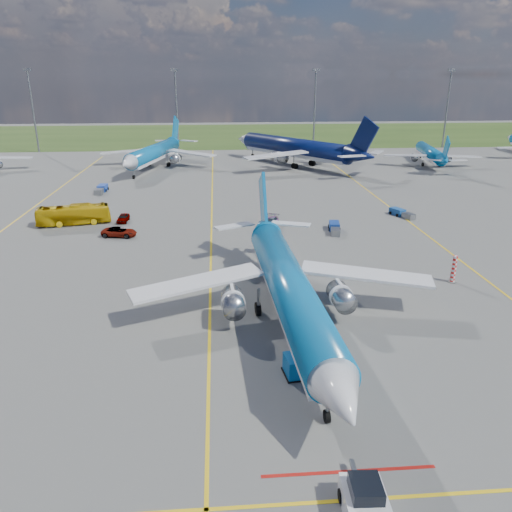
{
  "coord_description": "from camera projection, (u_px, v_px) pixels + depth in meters",
  "views": [
    {
      "loc": [
        1.02,
        -39.77,
        21.09
      ],
      "look_at": [
        4.69,
        6.91,
        4.0
      ],
      "focal_mm": 35.0,
      "sensor_mm": 36.0,
      "label": 1
    }
  ],
  "objects": [
    {
      "name": "ground",
      "position": [
        210.0,
        326.0,
        44.4
      ],
      "size": [
        400.0,
        400.0,
        0.0
      ],
      "primitive_type": "plane",
      "color": "#585856",
      "rests_on": "ground"
    },
    {
      "name": "grass_strip",
      "position": [
        213.0,
        135.0,
        184.88
      ],
      "size": [
        400.0,
        80.0,
        0.01
      ],
      "primitive_type": "cube",
      "color": "#2D4719",
      "rests_on": "ground"
    },
    {
      "name": "taxiway_lines",
      "position": [
        213.0,
        233.0,
        70.36
      ],
      "size": [
        60.25,
        160.0,
        0.02
      ],
      "color": "yellow",
      "rests_on": "ground"
    },
    {
      "name": "floodlight_masts",
      "position": [
        246.0,
        106.0,
        143.85
      ],
      "size": [
        202.2,
        0.5,
        22.7
      ],
      "color": "slate",
      "rests_on": "ground"
    },
    {
      "name": "warning_post",
      "position": [
        454.0,
        269.0,
        53.3
      ],
      "size": [
        0.5,
        0.5,
        3.0
      ],
      "primitive_type": "cylinder",
      "color": "red",
      "rests_on": "ground"
    },
    {
      "name": "bg_jet_nnw",
      "position": [
        155.0,
        168.0,
        119.26
      ],
      "size": [
        39.08,
        46.22,
        10.55
      ],
      "primitive_type": null,
      "rotation": [
        0.0,
        0.0,
        -0.23
      ],
      "color": "#0B64A1",
      "rests_on": "ground"
    },
    {
      "name": "bg_jet_n",
      "position": [
        294.0,
        165.0,
        122.77
      ],
      "size": [
        57.63,
        60.26,
        12.56
      ],
      "primitive_type": null,
      "rotation": [
        0.0,
        0.0,
        3.76
      ],
      "color": "#081343",
      "rests_on": "ground"
    },
    {
      "name": "bg_jet_ne",
      "position": [
        429.0,
        165.0,
        123.43
      ],
      "size": [
        29.99,
        36.1,
        8.42
      ],
      "primitive_type": null,
      "rotation": [
        0.0,
        0.0,
        2.96
      ],
      "color": "#0B64A1",
      "rests_on": "ground"
    },
    {
      "name": "main_airliner",
      "position": [
        289.0,
        326.0,
        44.48
      ],
      "size": [
        31.89,
        40.88,
        10.36
      ],
      "primitive_type": null,
      "rotation": [
        0.0,
        0.0,
        0.04
      ],
      "color": "#0B64A1",
      "rests_on": "ground"
    },
    {
      "name": "pushback_tug",
      "position": [
        367.0,
        508.0,
        24.78
      ],
      "size": [
        2.36,
        5.82,
        1.96
      ],
      "rotation": [
        0.0,
        0.0,
        -0.05
      ],
      "color": "silver",
      "rests_on": "ground"
    },
    {
      "name": "uld_container",
      "position": [
        296.0,
        366.0,
        36.97
      ],
      "size": [
        1.75,
        2.08,
        1.52
      ],
      "primitive_type": "cube",
      "rotation": [
        0.0,
        0.0,
        0.13
      ],
      "color": "#0B569D",
      "rests_on": "ground"
    },
    {
      "name": "apron_bus",
      "position": [
        74.0,
        215.0,
        74.04
      ],
      "size": [
        10.87,
        4.57,
        2.95
      ],
      "primitive_type": "imported",
      "rotation": [
        0.0,
        0.0,
        1.77
      ],
      "color": "gold",
      "rests_on": "ground"
    },
    {
      "name": "service_car_a",
      "position": [
        123.0,
        218.0,
        75.57
      ],
      "size": [
        1.67,
        3.71,
        1.24
      ],
      "primitive_type": "imported",
      "rotation": [
        0.0,
        0.0,
        -0.06
      ],
      "color": "#999999",
      "rests_on": "ground"
    },
    {
      "name": "service_car_b",
      "position": [
        119.0,
        232.0,
        68.7
      ],
      "size": [
        5.03,
        2.91,
        1.32
      ],
      "primitive_type": "imported",
      "rotation": [
        0.0,
        0.0,
        1.41
      ],
      "color": "#999999",
      "rests_on": "ground"
    },
    {
      "name": "service_car_c",
      "position": [
        270.0,
        222.0,
        72.88
      ],
      "size": [
        3.61,
        5.41,
        1.46
      ],
      "primitive_type": "imported",
      "rotation": [
        0.0,
        0.0,
        -0.34
      ],
      "color": "#999999",
      "rests_on": "ground"
    },
    {
      "name": "baggage_tug_w",
      "position": [
        335.0,
        228.0,
        71.0
      ],
      "size": [
        2.07,
        5.03,
        1.1
      ],
      "rotation": [
        0.0,
        0.0,
        -0.16
      ],
      "color": "navy",
      "rests_on": "ground"
    },
    {
      "name": "baggage_tug_c",
      "position": [
        101.0,
        189.0,
        94.72
      ],
      "size": [
        1.61,
        5.37,
        1.2
      ],
      "rotation": [
        0.0,
        0.0,
        -0.03
      ],
      "color": "#1B3FA7",
      "rests_on": "ground"
    },
    {
      "name": "baggage_tug_e",
      "position": [
        401.0,
        213.0,
        78.57
      ],
      "size": [
        3.03,
        4.84,
        1.06
      ],
      "rotation": [
        0.0,
        0.0,
        0.41
      ],
      "color": "#184C95",
      "rests_on": "ground"
    }
  ]
}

